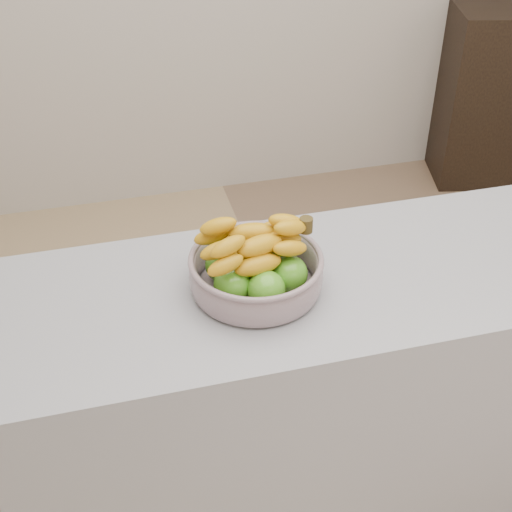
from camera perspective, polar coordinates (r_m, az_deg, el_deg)
The scene contains 4 objects.
ground at distance 2.55m, azimuth 7.42°, elevation -16.88°, with size 4.00×4.00×0.00m, color tan.
counter at distance 2.19m, azimuth 8.66°, elevation -10.44°, with size 2.00×0.60×0.90m, color gray.
cabinet at distance 4.13m, azimuth 18.32°, elevation 12.07°, with size 0.52×0.42×0.94m, color black.
fruit_bowl at distance 1.76m, azimuth -0.02°, elevation -1.01°, with size 0.33×0.33×0.19m.
Camera 1 is at (-0.69, -1.40, 2.02)m, focal length 50.00 mm.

